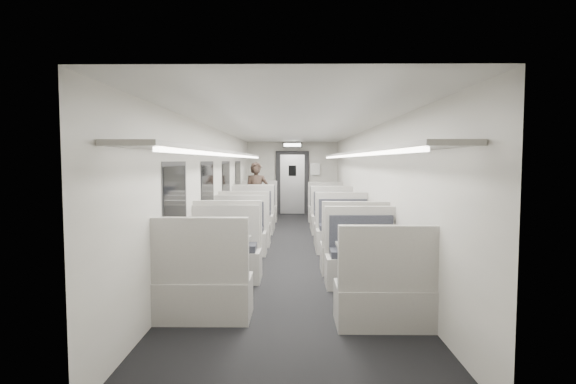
{
  "coord_description": "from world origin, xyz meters",
  "views": [
    {
      "loc": [
        0.02,
        -8.93,
        1.78
      ],
      "look_at": [
        -0.1,
        1.52,
        1.05
      ],
      "focal_mm": 28.0,
      "sensor_mm": 36.0,
      "label": 1
    }
  ],
  "objects_px": {
    "vestibule_door": "(292,183)",
    "booth_left_b": "(248,222)",
    "booth_left_c": "(234,242)",
    "booth_left_a": "(256,211)",
    "booth_right_a": "(328,211)",
    "passenger": "(256,195)",
    "booth_right_d": "(371,273)",
    "booth_left_d": "(215,267)",
    "booth_right_b": "(336,222)",
    "exit_sign": "(292,145)",
    "booth_right_c": "(348,240)"
  },
  "relations": [
    {
      "from": "booth_right_d",
      "to": "passenger",
      "type": "bearing_deg",
      "value": 107.06
    },
    {
      "from": "booth_left_a",
      "to": "booth_left_b",
      "type": "distance_m",
      "value": 2.22
    },
    {
      "from": "booth_right_a",
      "to": "vestibule_door",
      "type": "distance_m",
      "value": 2.77
    },
    {
      "from": "booth_left_a",
      "to": "booth_left_d",
      "type": "distance_m",
      "value": 6.56
    },
    {
      "from": "booth_left_d",
      "to": "booth_right_b",
      "type": "xyz_separation_m",
      "value": [
        2.0,
        4.33,
        -0.01
      ]
    },
    {
      "from": "booth_right_c",
      "to": "booth_right_a",
      "type": "bearing_deg",
      "value": 90.0
    },
    {
      "from": "exit_sign",
      "to": "booth_left_a",
      "type": "bearing_deg",
      "value": -116.19
    },
    {
      "from": "booth_left_b",
      "to": "vestibule_door",
      "type": "xyz_separation_m",
      "value": [
        1.0,
        4.74,
        0.65
      ]
    },
    {
      "from": "booth_left_a",
      "to": "booth_left_c",
      "type": "distance_m",
      "value": 4.65
    },
    {
      "from": "exit_sign",
      "to": "booth_right_d",
      "type": "bearing_deg",
      "value": -83.54
    },
    {
      "from": "booth_right_c",
      "to": "exit_sign",
      "type": "distance_m",
      "value": 6.85
    },
    {
      "from": "booth_left_a",
      "to": "booth_right_b",
      "type": "distance_m",
      "value": 3.0
    },
    {
      "from": "passenger",
      "to": "vestibule_door",
      "type": "relative_size",
      "value": 0.83
    },
    {
      "from": "booth_left_b",
      "to": "booth_right_d",
      "type": "height_order",
      "value": "booth_left_b"
    },
    {
      "from": "vestibule_door",
      "to": "exit_sign",
      "type": "relative_size",
      "value": 3.39
    },
    {
      "from": "booth_right_c",
      "to": "exit_sign",
      "type": "xyz_separation_m",
      "value": [
        -1.0,
        6.5,
        1.89
      ]
    },
    {
      "from": "booth_right_b",
      "to": "booth_right_d",
      "type": "distance_m",
      "value": 4.57
    },
    {
      "from": "booth_left_c",
      "to": "vestibule_door",
      "type": "distance_m",
      "value": 7.27
    },
    {
      "from": "booth_left_b",
      "to": "passenger",
      "type": "xyz_separation_m",
      "value": [
        0.05,
        1.79,
        0.48
      ]
    },
    {
      "from": "booth_left_b",
      "to": "vestibule_door",
      "type": "bearing_deg",
      "value": 78.1
    },
    {
      "from": "booth_left_a",
      "to": "booth_right_c",
      "type": "xyz_separation_m",
      "value": [
        2.0,
        -4.47,
        -0.01
      ]
    },
    {
      "from": "booth_right_b",
      "to": "booth_right_d",
      "type": "xyz_separation_m",
      "value": [
        0.0,
        -4.57,
        -0.01
      ]
    },
    {
      "from": "booth_left_b",
      "to": "passenger",
      "type": "distance_m",
      "value": 1.85
    },
    {
      "from": "booth_left_b",
      "to": "booth_left_c",
      "type": "bearing_deg",
      "value": -90.0
    },
    {
      "from": "booth_right_b",
      "to": "booth_right_c",
      "type": "bearing_deg",
      "value": -90.0
    },
    {
      "from": "booth_right_d",
      "to": "booth_left_b",
      "type": "bearing_deg",
      "value": 113.58
    },
    {
      "from": "booth_right_a",
      "to": "booth_right_d",
      "type": "height_order",
      "value": "booth_right_a"
    },
    {
      "from": "booth_left_c",
      "to": "passenger",
      "type": "relative_size",
      "value": 1.2
    },
    {
      "from": "booth_left_b",
      "to": "booth_left_c",
      "type": "height_order",
      "value": "booth_left_b"
    },
    {
      "from": "booth_right_c",
      "to": "vestibule_door",
      "type": "bearing_deg",
      "value": 98.14
    },
    {
      "from": "booth_left_a",
      "to": "booth_left_d",
      "type": "xyz_separation_m",
      "value": [
        0.0,
        -6.56,
        -0.0
      ]
    },
    {
      "from": "booth_left_c",
      "to": "booth_left_b",
      "type": "bearing_deg",
      "value": 90.0
    },
    {
      "from": "vestibule_door",
      "to": "booth_left_b",
      "type": "bearing_deg",
      "value": -101.9
    },
    {
      "from": "booth_right_b",
      "to": "vestibule_door",
      "type": "distance_m",
      "value": 4.9
    },
    {
      "from": "booth_left_d",
      "to": "passenger",
      "type": "relative_size",
      "value": 1.26
    },
    {
      "from": "booth_right_b",
      "to": "vestibule_door",
      "type": "bearing_deg",
      "value": 101.88
    },
    {
      "from": "vestibule_door",
      "to": "exit_sign",
      "type": "xyz_separation_m",
      "value": [
        0.0,
        -0.49,
        1.24
      ]
    },
    {
      "from": "booth_left_c",
      "to": "passenger",
      "type": "bearing_deg",
      "value": 89.37
    },
    {
      "from": "booth_left_a",
      "to": "booth_right_a",
      "type": "bearing_deg",
      "value": 0.55
    },
    {
      "from": "booth_left_b",
      "to": "booth_left_c",
      "type": "relative_size",
      "value": 1.04
    },
    {
      "from": "passenger",
      "to": "booth_right_a",
      "type": "bearing_deg",
      "value": 13.21
    },
    {
      "from": "booth_left_d",
      "to": "booth_right_b",
      "type": "distance_m",
      "value": 4.77
    },
    {
      "from": "passenger",
      "to": "booth_right_b",
      "type": "bearing_deg",
      "value": -42.49
    },
    {
      "from": "booth_right_b",
      "to": "exit_sign",
      "type": "relative_size",
      "value": 3.45
    },
    {
      "from": "booth_right_a",
      "to": "vestibule_door",
      "type": "xyz_separation_m",
      "value": [
        -1.0,
        2.5,
        0.66
      ]
    },
    {
      "from": "booth_left_a",
      "to": "vestibule_door",
      "type": "bearing_deg",
      "value": 68.37
    },
    {
      "from": "booth_left_d",
      "to": "booth_right_c",
      "type": "xyz_separation_m",
      "value": [
        2.0,
        2.09,
        -0.01
      ]
    },
    {
      "from": "vestibule_door",
      "to": "booth_right_b",
      "type": "bearing_deg",
      "value": -78.12
    },
    {
      "from": "booth_left_c",
      "to": "vestibule_door",
      "type": "bearing_deg",
      "value": 82.06
    },
    {
      "from": "booth_left_b",
      "to": "booth_right_d",
      "type": "xyz_separation_m",
      "value": [
        2.0,
        -4.58,
        -0.01
      ]
    }
  ]
}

